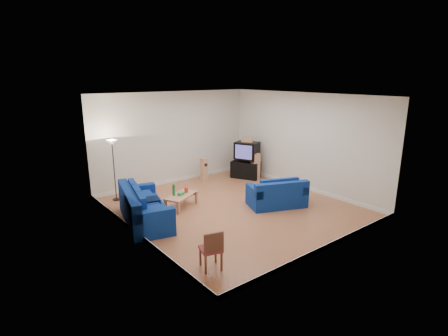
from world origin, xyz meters
TOP-DOWN VIEW (x-y plane):
  - room at (0.00, 0.00)m, footprint 6.01×6.51m
  - sofa_three_seat at (-2.51, 0.63)m, footprint 1.55×2.51m
  - sofa_loveseat at (1.09, -0.73)m, footprint 1.84×1.45m
  - coffee_table at (-1.17, 0.91)m, footprint 1.18×0.92m
  - bottle at (-1.36, 0.99)m, footprint 0.09×0.09m
  - tissue_box at (-1.19, 0.89)m, footprint 0.23×0.18m
  - red_canister at (-0.94, 0.99)m, footprint 0.15×0.15m
  - remote at (-0.80, 0.74)m, footprint 0.17×0.14m
  - tv_stand at (2.33, 2.06)m, footprint 0.96×1.17m
  - av_receiver at (2.35, 2.11)m, footprint 0.47×0.52m
  - television at (2.35, 2.03)m, footprint 0.88×0.99m
  - centre_speaker at (2.36, 2.04)m, footprint 0.37×0.43m
  - speaker_left at (0.88, 2.70)m, footprint 0.21×0.27m
  - speaker_right at (2.45, 1.67)m, footprint 0.31×0.23m
  - floor_lamp at (-2.42, 2.70)m, footprint 0.32×0.32m
  - dining_chair at (-2.47, -2.37)m, footprint 0.50×0.50m

SIDE VIEW (x-z plane):
  - sofa_loveseat at x=1.09m, z-range -0.10..0.71m
  - tv_stand at x=2.33m, z-range 0.00..0.62m
  - coffee_table at x=-1.17m, z-range 0.14..0.52m
  - sofa_three_seat at x=-2.51m, z-range -0.12..0.78m
  - remote at x=-0.80m, z-range 0.38..0.40m
  - speaker_left at x=0.88m, z-range 0.00..0.84m
  - tissue_box at x=-1.19m, z-range 0.38..0.47m
  - red_canister at x=-0.94m, z-range 0.38..0.54m
  - dining_chair at x=-2.47m, z-range 0.05..0.88m
  - speaker_right at x=2.45m, z-range 0.00..0.99m
  - bottle at x=-1.36m, z-range 0.38..0.72m
  - av_receiver at x=2.35m, z-range 0.62..0.72m
  - television at x=2.35m, z-range 0.72..1.36m
  - centre_speaker at x=2.36m, z-range 1.36..1.50m
  - room at x=0.00m, z-range -0.06..3.15m
  - floor_lamp at x=-2.42m, z-range 0.61..2.49m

